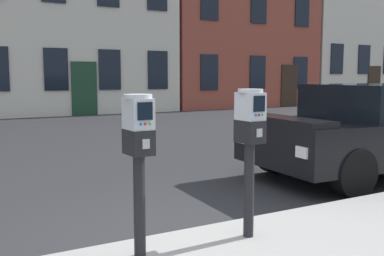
% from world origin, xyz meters
% --- Properties ---
extents(ground_plane, '(160.00, 160.00, 0.00)m').
position_xyz_m(ground_plane, '(0.00, 0.00, 0.00)').
color(ground_plane, '#28282B').
extents(parking_meter_near_kerb, '(0.23, 0.26, 1.28)m').
position_xyz_m(parking_meter_near_kerb, '(-0.56, -0.23, 1.02)').
color(parking_meter_near_kerb, black).
rests_on(parking_meter_near_kerb, sidewalk_slab).
extents(parking_meter_twin_adjacent, '(0.23, 0.26, 1.30)m').
position_xyz_m(parking_meter_twin_adjacent, '(0.47, -0.23, 1.04)').
color(parking_meter_twin_adjacent, black).
rests_on(parking_meter_twin_adjacent, sidewalk_slab).
extents(townhouse_cream_stone, '(8.43, 6.42, 9.78)m').
position_xyz_m(townhouse_cream_stone, '(2.96, 17.22, 4.89)').
color(townhouse_cream_stone, beige).
rests_on(townhouse_cream_stone, ground_plane).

